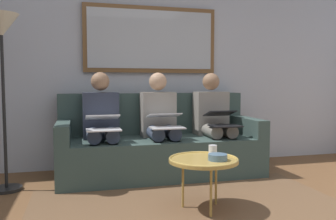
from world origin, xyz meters
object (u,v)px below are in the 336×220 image
(framed_mirror, at_px, (151,40))
(cup, at_px, (213,150))
(bowl, at_px, (218,157))
(standing_lamp, at_px, (2,45))
(laptop_black, at_px, (222,119))
(person_middle, at_px, (160,120))
(couch, at_px, (159,146))
(coffee_table, at_px, (203,161))
(person_left, at_px, (214,119))
(laptop_silver, at_px, (165,121))
(laptop_white, at_px, (103,123))
(person_right, at_px, (101,122))

(framed_mirror, xyz_separation_m, cup, (-0.20, 1.51, -1.09))
(framed_mirror, relative_size, bowl, 10.82)
(standing_lamp, bearing_deg, laptop_black, 179.08)
(person_middle, distance_m, standing_lamp, 1.74)
(couch, xyz_separation_m, coffee_table, (-0.08, 1.22, 0.09))
(person_left, relative_size, laptop_silver, 3.16)
(person_middle, bearing_deg, coffee_table, 94.13)
(framed_mirror, height_order, laptop_white, framed_mirror)
(framed_mirror, relative_size, person_left, 1.43)
(framed_mirror, distance_m, cup, 1.88)
(couch, relative_size, laptop_white, 6.23)
(framed_mirror, height_order, laptop_black, framed_mirror)
(bowl, height_order, person_left, person_left)
(cup, distance_m, standing_lamp, 2.15)
(laptop_black, relative_size, person_right, 0.34)
(laptop_silver, relative_size, laptop_white, 1.02)
(laptop_black, xyz_separation_m, person_right, (1.28, -0.23, -0.03))
(person_middle, height_order, standing_lamp, standing_lamp)
(framed_mirror, xyz_separation_m, laptop_white, (0.64, 0.70, -0.92))
(couch, bearing_deg, framed_mirror, -90.00)
(laptop_black, relative_size, laptop_white, 1.10)
(coffee_table, height_order, laptop_silver, laptop_silver)
(couch, relative_size, laptop_silver, 6.09)
(coffee_table, relative_size, laptop_silver, 1.54)
(coffee_table, xyz_separation_m, person_left, (-0.56, -1.15, 0.21))
(coffee_table, distance_m, laptop_silver, 0.94)
(couch, distance_m, coffee_table, 1.22)
(cup, bearing_deg, laptop_silver, -76.21)
(framed_mirror, distance_m, bowl, 2.02)
(person_right, bearing_deg, laptop_white, 90.00)
(coffee_table, relative_size, laptop_black, 1.43)
(person_middle, bearing_deg, person_right, 0.00)
(person_middle, bearing_deg, standing_lamp, 7.31)
(person_middle, relative_size, laptop_white, 3.23)
(coffee_table, height_order, person_right, person_right)
(person_right, bearing_deg, person_middle, 180.00)
(coffee_table, distance_m, laptop_black, 1.10)
(framed_mirror, xyz_separation_m, standing_lamp, (1.55, 0.66, -0.18))
(coffee_table, xyz_separation_m, person_middle, (0.08, -1.15, 0.21))
(cup, height_order, bowl, cup)
(cup, height_order, person_right, person_right)
(laptop_silver, bearing_deg, framed_mirror, -90.00)
(couch, xyz_separation_m, laptop_black, (-0.64, 0.30, 0.32))
(framed_mirror, bearing_deg, laptop_white, 47.57)
(person_middle, xyz_separation_m, laptop_white, (0.64, 0.24, 0.02))
(bowl, height_order, person_right, person_right)
(laptop_black, bearing_deg, person_right, -10.36)
(laptop_silver, bearing_deg, person_left, -159.21)
(person_left, height_order, standing_lamp, standing_lamp)
(framed_mirror, bearing_deg, person_left, 144.48)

